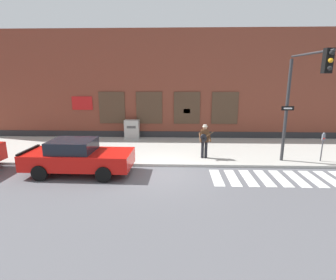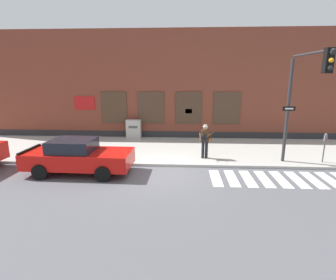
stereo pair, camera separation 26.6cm
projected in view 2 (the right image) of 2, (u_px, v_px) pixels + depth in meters
The scene contains 9 objects.
ground_plane at pixel (162, 173), 11.67m from camera, with size 160.00×160.00×0.00m, color #56565B.
sidewalk at pixel (167, 149), 15.28m from camera, with size 28.00×5.82×0.13m.
building_backdrop at pixel (171, 85), 19.22m from camera, with size 28.00×4.06×7.22m.
crosswalk at pixel (281, 179), 10.93m from camera, with size 5.78×1.90×0.01m.
red_car at pixel (78, 156), 11.51m from camera, with size 4.64×2.06×1.53m.
busker at pixel (205, 140), 13.17m from camera, with size 0.72×0.53×1.72m.
traffic_light at pixel (303, 90), 11.01m from camera, with size 0.63×3.04×5.04m.
parking_meter at pixel (325, 143), 12.54m from camera, with size 0.13×0.11×1.44m.
utility_box at pixel (134, 129), 17.64m from camera, with size 0.97×0.53×1.26m.
Camera 2 is at (0.88, -10.98, 4.14)m, focal length 28.00 mm.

